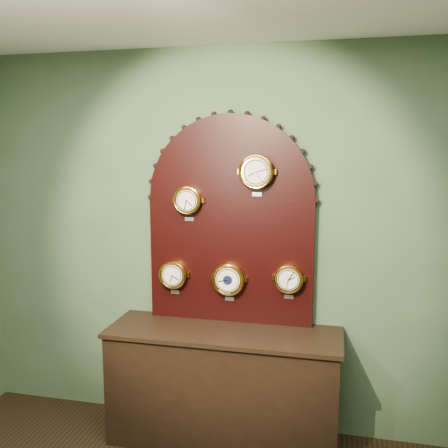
% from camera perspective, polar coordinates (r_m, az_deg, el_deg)
% --- Properties ---
extents(wall_back, '(4.00, 0.00, 4.00)m').
position_cam_1_polar(wall_back, '(3.65, 0.89, -2.21)').
color(wall_back, '#3E573B').
rests_on(wall_back, ground).
extents(shop_counter, '(1.60, 0.50, 0.80)m').
position_cam_1_polar(shop_counter, '(3.73, -0.07, -18.27)').
color(shop_counter, black).
rests_on(shop_counter, ground_plane).
extents(display_board, '(1.26, 0.06, 1.53)m').
position_cam_1_polar(display_board, '(3.57, 0.73, 1.21)').
color(display_board, black).
rests_on(display_board, shop_counter).
extents(roman_clock, '(0.21, 0.08, 0.26)m').
position_cam_1_polar(roman_clock, '(3.57, -4.17, 2.73)').
color(roman_clock, gold).
rests_on(roman_clock, display_board).
extents(arabic_clock, '(0.24, 0.08, 0.29)m').
position_cam_1_polar(arabic_clock, '(3.44, 3.73, 5.97)').
color(arabic_clock, gold).
rests_on(arabic_clock, display_board).
extents(hygrometer, '(0.21, 0.08, 0.26)m').
position_cam_1_polar(hygrometer, '(3.70, -5.81, -5.79)').
color(hygrometer, gold).
rests_on(hygrometer, display_board).
extents(barometer, '(0.24, 0.08, 0.29)m').
position_cam_1_polar(barometer, '(3.59, 0.53, -6.33)').
color(barometer, gold).
rests_on(barometer, display_board).
extents(tide_clock, '(0.21, 0.08, 0.26)m').
position_cam_1_polar(tide_clock, '(3.52, 7.43, -6.23)').
color(tide_clock, gold).
rests_on(tide_clock, display_board).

